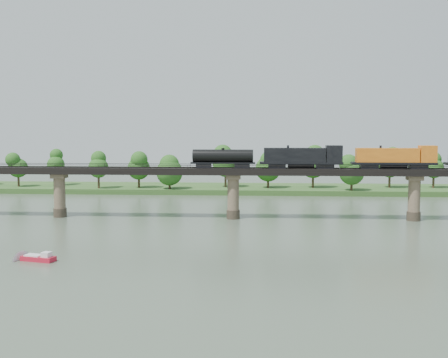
{
  "coord_description": "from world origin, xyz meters",
  "views": [
    {
      "loc": [
        6.12,
        -95.3,
        20.5
      ],
      "look_at": [
        -2.08,
        30.0,
        9.0
      ],
      "focal_mm": 45.0,
      "sensor_mm": 36.0,
      "label": 1
    }
  ],
  "objects": [
    {
      "name": "freight_train",
      "position": [
        28.75,
        30.0,
        13.94
      ],
      "size": [
        74.36,
        2.9,
        5.12
      ],
      "color": "black",
      "rests_on": "bridge"
    },
    {
      "name": "far_bank",
      "position": [
        0.0,
        85.0,
        0.8
      ],
      "size": [
        300.0,
        24.0,
        1.6
      ],
      "primitive_type": "cube",
      "color": "#2C5120",
      "rests_on": "ground"
    },
    {
      "name": "motorboat",
      "position": [
        -27.97,
        -12.33,
        0.51
      ],
      "size": [
        5.64,
        3.18,
        1.49
      ],
      "rotation": [
        0.0,
        0.0,
        -0.25
      ],
      "color": "red",
      "rests_on": "ground"
    },
    {
      "name": "far_treeline",
      "position": [
        -8.21,
        80.52,
        8.83
      ],
      "size": [
        289.06,
        17.54,
        13.6
      ],
      "color": "#382619",
      "rests_on": "far_bank"
    },
    {
      "name": "bridge",
      "position": [
        0.0,
        30.0,
        5.46
      ],
      "size": [
        236.0,
        30.0,
        11.5
      ],
      "color": "#473A2D",
      "rests_on": "ground"
    },
    {
      "name": "bridge_superstructure",
      "position": [
        0.0,
        30.0,
        11.79
      ],
      "size": [
        220.0,
        4.9,
        0.75
      ],
      "color": "black",
      "rests_on": "bridge"
    },
    {
      "name": "ground",
      "position": [
        0.0,
        0.0,
        0.0
      ],
      "size": [
        400.0,
        400.0,
        0.0
      ],
      "primitive_type": "plane",
      "color": "#3E4E3D",
      "rests_on": "ground"
    }
  ]
}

